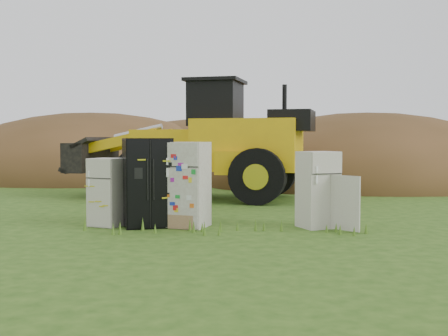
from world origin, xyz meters
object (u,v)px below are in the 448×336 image
(fridge_open_door, at_px, (318,190))
(wheel_loader, at_px, (187,139))
(fridge_black_side, at_px, (148,183))
(fridge_leftmost, at_px, (108,192))
(fridge_sticker, at_px, (188,184))

(fridge_open_door, xyz_separation_m, wheel_loader, (-3.51, 6.13, 1.11))
(fridge_black_side, xyz_separation_m, fridge_open_door, (3.81, 0.01, -0.15))
(fridge_leftmost, height_order, fridge_sticker, fridge_sticker)
(fridge_sticker, bearing_deg, wheel_loader, 112.66)
(fridge_leftmost, xyz_separation_m, fridge_open_door, (4.74, -0.07, 0.08))
(fridge_leftmost, xyz_separation_m, wheel_loader, (1.23, 6.06, 1.19))
(fridge_leftmost, height_order, wheel_loader, wheel_loader)
(fridge_black_side, bearing_deg, fridge_leftmost, 157.32)
(fridge_open_door, bearing_deg, fridge_black_side, 156.38)
(fridge_leftmost, xyz_separation_m, fridge_sticker, (1.83, -0.07, 0.18))
(fridge_sticker, distance_m, wheel_loader, 6.24)
(fridge_sticker, height_order, fridge_open_door, fridge_sticker)
(fridge_black_side, distance_m, fridge_open_door, 3.82)
(fridge_black_side, relative_size, fridge_sticker, 1.04)
(fridge_leftmost, bearing_deg, wheel_loader, 100.59)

